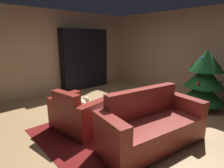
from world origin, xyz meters
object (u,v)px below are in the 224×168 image
at_px(armchair_red, 78,115).
at_px(book_stack_on_table, 110,105).
at_px(bottle_on_table, 112,99).
at_px(bookshelf_unit, 88,59).
at_px(decorated_tree, 204,79).
at_px(coffee_table, 109,110).
at_px(couch_red, 152,126).

relative_size(armchair_red, book_stack_on_table, 5.58).
bearing_deg(armchair_red, bottle_on_table, 57.66).
height_order(bookshelf_unit, decorated_tree, bookshelf_unit).
bearing_deg(coffee_table, bottle_on_table, 119.41).
height_order(couch_red, bottle_on_table, couch_red).
xyz_separation_m(armchair_red, couch_red, (1.28, 0.64, 0.02)).
bearing_deg(coffee_table, book_stack_on_table, 120.73).
bearing_deg(bookshelf_unit, bottle_on_table, -26.69).
height_order(bookshelf_unit, couch_red, bookshelf_unit).
bearing_deg(bookshelf_unit, couch_red, -20.02).
xyz_separation_m(bookshelf_unit, bottle_on_table, (2.83, -1.42, -0.44)).
distance_m(coffee_table, book_stack_on_table, 0.10).
bearing_deg(decorated_tree, bottle_on_table, -109.32).
height_order(book_stack_on_table, decorated_tree, decorated_tree).
distance_m(couch_red, bottle_on_table, 0.95).
distance_m(couch_red, decorated_tree, 2.34).
xyz_separation_m(couch_red, bottle_on_table, (-0.92, -0.06, 0.26)).
distance_m(bookshelf_unit, coffee_table, 3.39).
bearing_deg(armchair_red, bookshelf_unit, 140.93).
height_order(armchair_red, bottle_on_table, armchair_red).
relative_size(bookshelf_unit, armchair_red, 1.87).
bearing_deg(armchair_red, decorated_tree, 67.89).
relative_size(bookshelf_unit, book_stack_on_table, 10.44).
bearing_deg(book_stack_on_table, bookshelf_unit, 151.91).
xyz_separation_m(book_stack_on_table, bottle_on_table, (-0.07, 0.13, 0.06)).
height_order(bottle_on_table, decorated_tree, decorated_tree).
bearing_deg(coffee_table, bookshelf_unit, 151.44).
xyz_separation_m(bookshelf_unit, armchair_red, (2.47, -2.00, -0.72)).
distance_m(bookshelf_unit, book_stack_on_table, 3.33).
bearing_deg(bookshelf_unit, book_stack_on_table, -28.09).
bearing_deg(couch_red, bottle_on_table, -176.35).
relative_size(coffee_table, bottle_on_table, 2.89).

